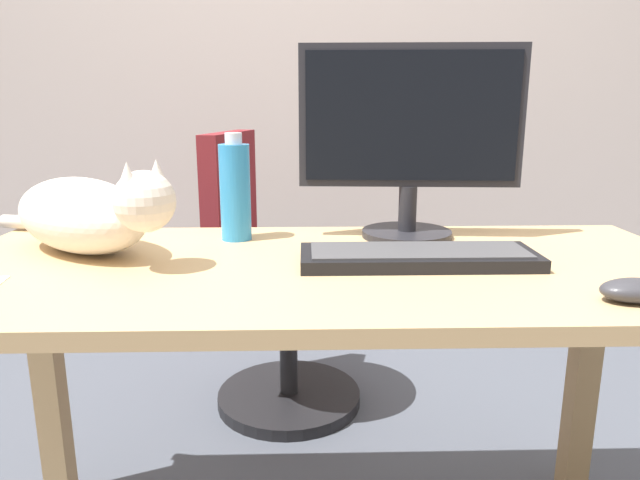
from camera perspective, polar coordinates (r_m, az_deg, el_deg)
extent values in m
cube|color=beige|center=(2.58, -0.84, 20.22)|extent=(6.00, 0.04, 2.60)
cube|color=tan|center=(1.08, 0.30, -3.09)|extent=(1.44, 0.64, 0.03)
cube|color=tan|center=(1.59, -25.36, -12.54)|extent=(0.06, 0.06, 0.68)
cube|color=tan|center=(1.62, 24.72, -12.02)|extent=(0.06, 0.06, 0.68)
cylinder|color=black|center=(2.03, -3.08, -15.30)|extent=(0.48, 0.48, 0.04)
cylinder|color=black|center=(1.94, -3.16, -10.00)|extent=(0.06, 0.06, 0.45)
cylinder|color=maroon|center=(1.86, -3.26, -2.76)|extent=(0.44, 0.44, 0.06)
cube|color=maroon|center=(1.86, -8.94, 4.40)|extent=(0.14, 0.36, 0.40)
cylinder|color=#232328|center=(1.30, 8.61, 0.64)|extent=(0.20, 0.20, 0.01)
cylinder|color=#232328|center=(1.29, 8.70, 3.13)|extent=(0.04, 0.04, 0.10)
cube|color=#232328|center=(1.27, 9.03, 12.04)|extent=(0.48, 0.06, 0.30)
cube|color=black|center=(1.25, 9.11, 12.02)|extent=(0.45, 0.03, 0.27)
cube|color=black|center=(1.09, 9.74, -1.72)|extent=(0.44, 0.15, 0.02)
cube|color=#444447|center=(1.08, 9.77, -1.01)|extent=(0.40, 0.12, 0.00)
ellipsoid|color=silver|center=(1.24, -22.69, 2.30)|extent=(0.39, 0.37, 0.15)
sphere|color=silver|center=(1.06, -17.07, 3.70)|extent=(0.11, 0.11, 0.11)
cone|color=silver|center=(1.07, -15.94, 6.56)|extent=(0.04, 0.04, 0.04)
cone|color=silver|center=(1.03, -18.62, 6.15)|extent=(0.04, 0.04, 0.04)
cylinder|color=silver|center=(1.50, -26.22, 1.57)|extent=(0.18, 0.06, 0.03)
ellipsoid|color=#333338|center=(0.99, 28.94, -4.40)|extent=(0.11, 0.06, 0.04)
cylinder|color=#2D8CD1|center=(1.26, -8.43, 4.69)|extent=(0.07, 0.07, 0.21)
cylinder|color=silver|center=(1.25, -8.62, 9.96)|extent=(0.04, 0.04, 0.02)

